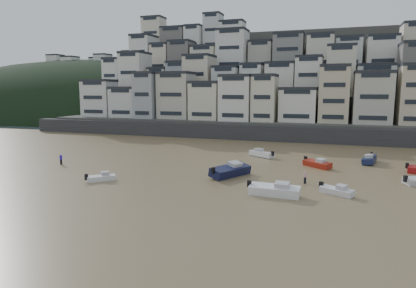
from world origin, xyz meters
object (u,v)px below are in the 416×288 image
at_px(boat_b, 337,190).
at_px(boat_c, 230,169).
at_px(boat_i, 369,158).
at_px(person_pink, 305,177).
at_px(boat_a, 274,189).
at_px(boat_h, 262,153).
at_px(boat_e, 317,163).
at_px(person_blue, 61,159).
at_px(boat_j, 101,177).

relative_size(boat_b, boat_c, 0.59).
distance_m(boat_i, person_pink, 19.12).
bearing_deg(boat_a, boat_h, 106.38).
xyz_separation_m(boat_e, boat_h, (-9.79, 6.03, 0.04)).
bearing_deg(boat_a, boat_i, 66.05).
relative_size(boat_e, boat_h, 0.95).
relative_size(boat_e, person_blue, 2.98).
xyz_separation_m(boat_a, boat_h, (-5.93, 23.74, -0.10)).
bearing_deg(person_pink, boat_j, -164.15).
bearing_deg(boat_c, boat_a, -109.41).
relative_size(boat_h, boat_j, 1.37).
bearing_deg(boat_h, boat_j, 88.25).
relative_size(person_blue, person_pink, 1.00).
relative_size(boat_a, boat_i, 1.09).
relative_size(boat_a, boat_h, 1.14).
height_order(boat_e, person_pink, person_pink).
xyz_separation_m(boat_e, boat_c, (-11.15, -10.10, 0.27)).
relative_size(boat_j, person_pink, 2.28).
bearing_deg(boat_j, boat_h, 13.35).
bearing_deg(boat_j, person_blue, 108.90).
bearing_deg(boat_b, boat_h, 149.94).
bearing_deg(boat_e, boat_c, -97.66).
height_order(boat_e, boat_i, boat_i).
bearing_deg(boat_c, boat_b, -82.22).
xyz_separation_m(boat_h, boat_j, (-16.84, -24.11, -0.20)).
distance_m(boat_i, boat_j, 42.16).
relative_size(boat_j, person_blue, 2.28).
relative_size(boat_h, boat_i, 0.96).
bearing_deg(boat_b, boat_e, 129.62).
bearing_deg(person_blue, person_pink, 0.46).
distance_m(boat_e, boat_i, 9.99).
distance_m(boat_e, person_blue, 40.56).
relative_size(boat_e, boat_i, 0.91).
height_order(boat_h, person_pink, person_pink).
xyz_separation_m(boat_a, person_blue, (-35.14, 6.60, 0.02)).
bearing_deg(boat_i, person_pink, -16.16).
relative_size(boat_b, person_blue, 2.43).
bearing_deg(boat_a, boat_e, 80.07).
relative_size(boat_b, boat_a, 0.68).
distance_m(boat_b, boat_i, 21.63).
xyz_separation_m(boat_c, boat_h, (1.36, 16.13, -0.23)).
height_order(boat_a, boat_c, boat_c).
xyz_separation_m(boat_a, boat_e, (3.86, 17.72, -0.14)).
height_order(boat_i, person_blue, person_blue).
xyz_separation_m(boat_b, boat_e, (-2.83, 14.93, 0.13)).
relative_size(boat_c, boat_j, 1.80).
height_order(boat_b, boat_a, boat_a).
relative_size(boat_e, person_pink, 2.98).
xyz_separation_m(boat_b, boat_c, (-13.98, 4.83, 0.40)).
height_order(boat_h, boat_i, boat_i).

